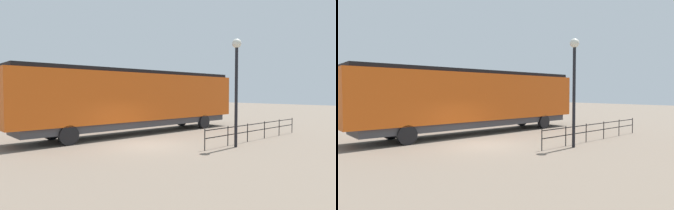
% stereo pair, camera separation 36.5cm
% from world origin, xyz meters
% --- Properties ---
extents(ground_plane, '(120.00, 120.00, 0.00)m').
position_xyz_m(ground_plane, '(0.00, 0.00, 0.00)').
color(ground_plane, '#756656').
extents(locomotive, '(2.83, 17.45, 4.40)m').
position_xyz_m(locomotive, '(-4.11, 3.05, 2.45)').
color(locomotive, '#D15114').
rests_on(locomotive, ground_plane).
extents(lamp_post, '(0.48, 0.48, 5.67)m').
position_xyz_m(lamp_post, '(3.55, 3.24, 3.90)').
color(lamp_post, black).
rests_on(lamp_post, ground_plane).
extents(platform_fence, '(0.05, 9.54, 1.08)m').
position_xyz_m(platform_fence, '(3.07, 6.06, 0.70)').
color(platform_fence, black).
rests_on(platform_fence, ground_plane).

